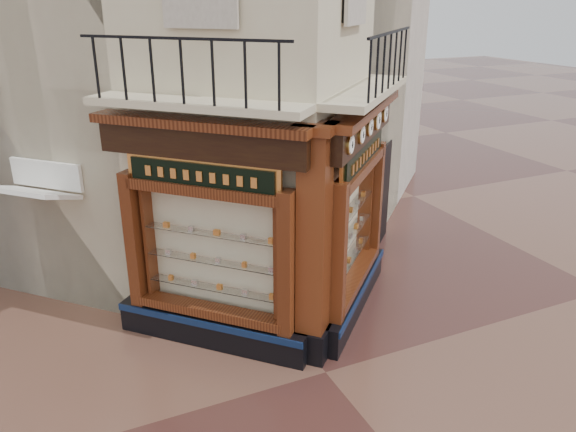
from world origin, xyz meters
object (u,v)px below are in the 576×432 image
signboard_right (363,155)px  clock_c (370,127)px  signboard_left (201,175)px  clock_d (378,120)px  clock_a (350,144)px  clock_b (361,134)px  clock_e (385,113)px  awning (51,315)px  corner_pilaster (314,251)px

signboard_right → clock_c: bearing=-128.3°
signboard_left → signboard_right: bearing=-135.0°
clock_c → clock_d: size_ratio=0.85×
clock_c → clock_a: bearing=180.0°
clock_b → clock_d: bearing=0.0°
signboard_right → clock_e: bearing=-5.3°
clock_e → signboard_right: size_ratio=0.17×
clock_d → clock_b: bearing=-180.0°
clock_e → signboard_left: clock_e is taller
clock_a → clock_c: clock_c is taller
awning → signboard_left: size_ratio=0.80×
corner_pilaster → awning: size_ratio=2.57×
clock_e → signboard_right: (-0.93, -0.77, -0.52)m
clock_a → awning: size_ratio=0.20×
clock_e → clock_a: bearing=180.0°
corner_pilaster → clock_c: corner_pilaster is taller
clock_c → awning: (-5.44, 2.38, -3.62)m
clock_b → awning: (-5.01, 2.80, -3.62)m
corner_pilaster → clock_c: 2.40m
clock_d → signboard_left: clock_d is taller
clock_a → awning: (-4.52, 3.30, -3.62)m
clock_d → clock_e: size_ratio=1.09×
signboard_right → clock_b: bearing=-170.8°
clock_a → clock_b: clock_b is taller
clock_a → clock_b: 0.70m
clock_a → signboard_right: bearing=4.6°
signboard_left → signboard_right: 2.92m
corner_pilaster → awning: corner_pilaster is taller
awning → signboard_left: 4.57m
clock_b → signboard_left: (-2.52, 0.56, -0.52)m
awning → signboard_right: (5.42, -2.24, 3.10)m
clock_b → awning: bearing=105.8°
clock_b → clock_c: bearing=-0.0°
corner_pilaster → clock_d: 2.87m
clock_d → awning: clock_d is taller
clock_a → clock_c: 1.30m
corner_pilaster → clock_a: size_ratio=12.77×
clock_c → clock_d: bearing=0.0°
clock_b → signboard_right: bearing=9.2°
clock_c → awning: bearing=111.4°
clock_a → clock_e: (1.83, 1.83, 0.00)m
clock_e → awning: 7.45m
signboard_right → awning: bearing=112.6°
clock_b → signboard_right: 0.87m
signboard_right → signboard_left: bearing=135.0°
corner_pilaster → clock_e: corner_pilaster is taller
corner_pilaster → clock_e: 3.42m
clock_e → signboard_right: clock_e is taller
clock_b → signboard_right: clock_b is taller
corner_pilaster → clock_b: size_ratio=12.57×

